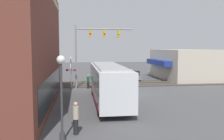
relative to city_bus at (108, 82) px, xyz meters
name	(u,v)px	position (x,y,z in m)	size (l,w,h in m)	color
ground_plane	(130,94)	(3.79, -2.80, -1.85)	(120.00, 120.00, 0.00)	#4C4C4F
shop_building	(183,64)	(15.98, -13.90, 0.45)	(13.05, 8.51, 4.59)	beige
city_bus	(108,82)	(0.00, 0.00, 0.00)	(12.13, 2.59, 3.35)	silver
traffic_signal_gantry	(93,42)	(8.26, 0.92, 3.67)	(0.42, 6.93, 7.51)	gray
crossing_signal	(71,70)	(7.54, 3.50, 0.44)	(1.41, 1.18, 3.81)	gray
streetlamp	(61,90)	(-8.91, 3.45, 0.83)	(0.44, 0.44, 4.48)	#38383A
rail_track_near	(121,85)	(9.79, -2.80, -1.83)	(2.60, 60.00, 0.15)	#332D28
rail_track_far	(117,82)	(12.99, -2.80, -1.83)	(2.60, 60.00, 0.15)	#332D28
parked_car_grey	(132,75)	(15.02, -5.40, -1.15)	(4.46, 1.82, 1.52)	slate
parked_car_blue	(123,71)	(22.60, -5.40, -1.20)	(4.50, 1.82, 1.40)	navy
pedestrian_at_crossing	(88,82)	(8.06, 1.49, -1.02)	(0.34, 0.34, 1.64)	black
pedestrian_by_lamp	(76,118)	(-7.96, 2.76, -0.90)	(0.34, 0.34, 1.86)	black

